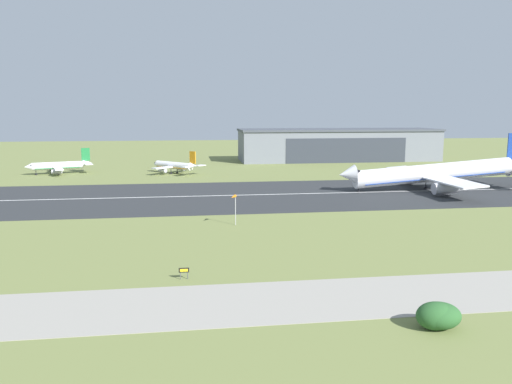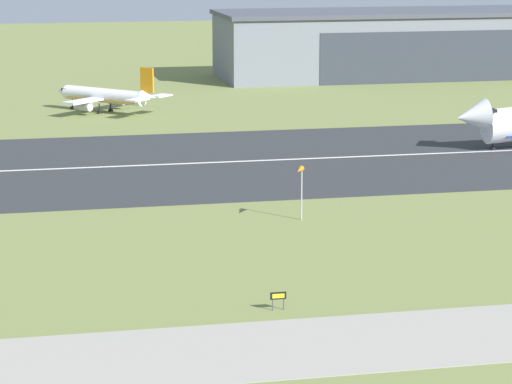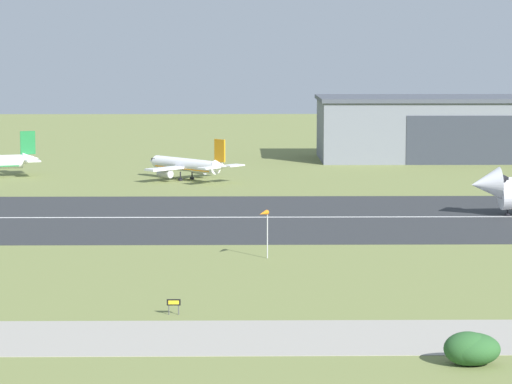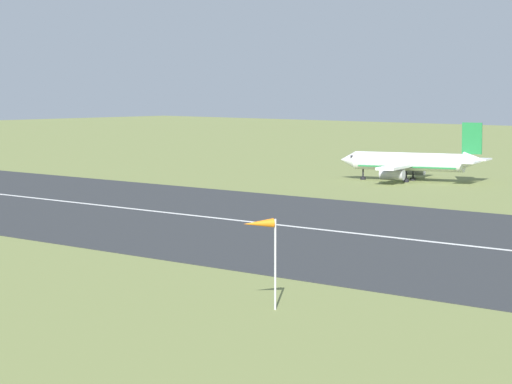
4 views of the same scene
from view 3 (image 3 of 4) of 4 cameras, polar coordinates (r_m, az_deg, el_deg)
name	(u,v)px [view 3 (image 3 of 4)]	position (r m, az deg, el deg)	size (l,w,h in m)	color
ground_plane	(56,286)	(134.44, -9.38, -4.39)	(623.54, 623.54, 0.00)	olive
runway_strip	(107,218)	(184.52, -7.01, -1.21)	(383.54, 49.55, 0.06)	#2B2D30
runway_centreline	(107,217)	(184.51, -7.01, -1.20)	(345.19, 0.70, 0.01)	silver
taxiway_road	(17,338)	(111.91, -11.17, -6.76)	(287.66, 13.09, 0.05)	gray
airplane_parked_west	(187,165)	(232.59, -3.28, 1.26)	(19.78, 20.19, 8.42)	white
shrub_clump	(471,349)	(102.27, 10.07, -7.28)	(4.75, 3.66, 2.84)	#285628
windsock_pole	(264,216)	(147.59, 0.37, -1.14)	(1.45, 2.18, 6.06)	#B7B7BC
runway_sign	(174,303)	(119.07, -3.89, -5.25)	(1.36, 0.13, 1.55)	#4C4C51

